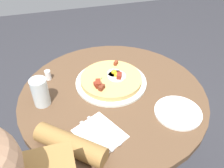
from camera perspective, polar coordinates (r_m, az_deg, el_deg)
dining_table at (r=1.16m, az=0.21°, el=-8.71°), size 0.83×0.83×0.75m
pizza_plate at (r=1.08m, az=-0.22°, el=0.52°), size 0.33×0.33×0.01m
breakfast_pizza at (r=1.07m, az=-0.20°, el=1.28°), size 0.28×0.28×0.05m
bread_plate at (r=0.97m, az=15.91°, el=-6.71°), size 0.19×0.19×0.01m
napkin at (r=0.87m, az=-3.03°, el=-12.10°), size 0.20×0.22×0.00m
fork at (r=0.86m, az=-3.97°, el=-12.54°), size 0.09×0.17×0.00m
knife at (r=0.87m, az=-2.13°, el=-11.30°), size 0.09×0.17×0.00m
water_glass at (r=0.98m, az=-17.23°, el=-1.93°), size 0.07×0.07×0.12m
salt_shaker at (r=1.13m, az=-15.46°, el=2.14°), size 0.03×0.03×0.05m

